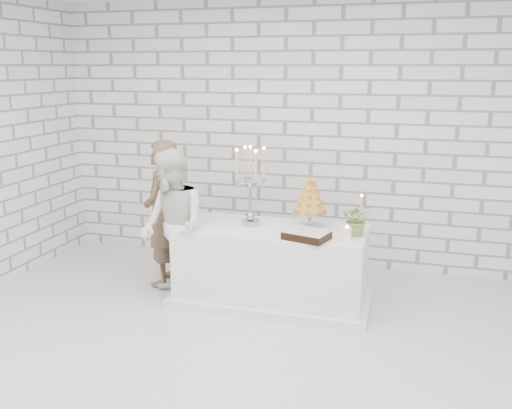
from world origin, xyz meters
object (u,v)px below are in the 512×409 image
object	(u,v)px
groom	(162,213)
bride	(172,227)
candelabra	(250,186)
croquembouche	(310,202)
cake_table	(272,265)

from	to	relation	value
groom	bride	distance (m)	0.51
candelabra	croquembouche	bearing A→B (deg)	8.14
cake_table	groom	bearing A→B (deg)	172.98
groom	croquembouche	world-z (taller)	groom
croquembouche	cake_table	bearing A→B (deg)	-158.89
candelabra	croquembouche	world-z (taller)	candelabra
cake_table	candelabra	bearing A→B (deg)	168.24
bride	cake_table	bearing A→B (deg)	61.86
groom	bride	world-z (taller)	groom
groom	bride	size ratio (longest dim) A/B	1.01
candelabra	bride	bearing A→B (deg)	-155.89
cake_table	groom	distance (m)	1.30
groom	croquembouche	size ratio (longest dim) A/B	3.02
groom	candelabra	xyz separation A→B (m)	(1.00, -0.10, 0.37)
cake_table	croquembouche	xyz separation A→B (m)	(0.34, 0.13, 0.63)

